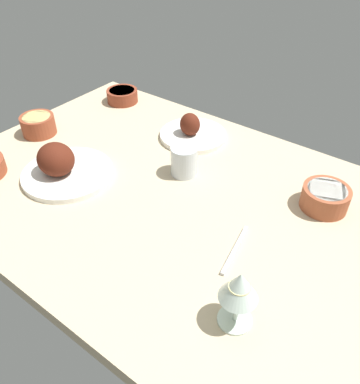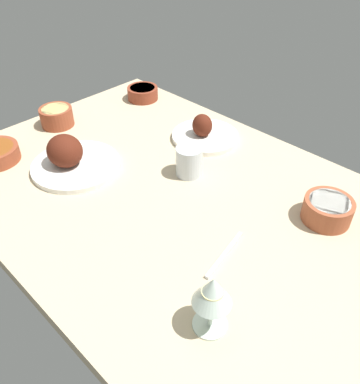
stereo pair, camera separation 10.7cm
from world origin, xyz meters
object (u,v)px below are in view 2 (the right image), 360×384
at_px(plate_far_side, 204,133).
at_px(bowl_potatoes, 57,116).
at_px(bowl_cream, 328,209).
at_px(wine_glass, 212,294).
at_px(bowl_sauce, 143,93).
at_px(fork_loose, 224,254).
at_px(plate_center_main, 71,158).
at_px(water_tumbler, 189,161).

bearing_deg(plate_far_side, bowl_potatoes, 34.07).
bearing_deg(bowl_cream, wine_glass, 88.80).
distance_m(plate_far_side, wine_glass, 0.71).
height_order(bowl_sauce, bowl_potatoes, bowl_potatoes).
relative_size(plate_far_side, bowl_cream, 1.80).
relative_size(bowl_sauce, fork_loose, 0.71).
bearing_deg(plate_far_side, wine_glass, 132.57).
distance_m(bowl_potatoes, fork_loose, 0.81).
distance_m(plate_center_main, water_tumbler, 0.35).
height_order(bowl_sauce, water_tumbler, water_tumbler).
bearing_deg(bowl_sauce, plate_far_side, 171.29).
bearing_deg(water_tumbler, bowl_potatoes, 11.78).
bearing_deg(bowl_cream, bowl_sauce, -9.07).
xyz_separation_m(plate_center_main, bowl_sauce, (0.20, -0.46, -0.01)).
height_order(plate_center_main, water_tumbler, plate_center_main).
distance_m(plate_far_side, plate_center_main, 0.44).
xyz_separation_m(plate_center_main, bowl_potatoes, (0.26, -0.11, 0.00)).
height_order(plate_far_side, bowl_cream, plate_far_side).
bearing_deg(plate_far_side, fork_loose, 136.82).
bearing_deg(fork_loose, bowl_potatoes, 74.50).
bearing_deg(bowl_sauce, wine_glass, 145.87).
bearing_deg(bowl_cream, plate_center_main, 26.26).
bearing_deg(bowl_potatoes, plate_center_main, 156.25).
xyz_separation_m(bowl_cream, fork_loose, (0.10, 0.28, -0.03)).
distance_m(plate_far_side, bowl_cream, 0.49).
relative_size(bowl_potatoes, wine_glass, 0.80).
height_order(plate_center_main, bowl_cream, plate_center_main).
distance_m(plate_center_main, fork_loose, 0.56).
bearing_deg(wine_glass, fork_loose, -59.34).
bearing_deg(bowl_sauce, bowl_cream, 170.93).
distance_m(bowl_cream, water_tumbler, 0.40).
relative_size(wine_glass, water_tumbler, 1.59).
relative_size(bowl_cream, water_tumbler, 1.40).
distance_m(bowl_potatoes, wine_glass, 0.94).
bearing_deg(fork_loose, bowl_cream, -31.50).
height_order(plate_far_side, water_tumbler, plate_far_side).
bearing_deg(water_tumbler, wine_glass, 138.05).
bearing_deg(bowl_potatoes, wine_glass, 165.88).
relative_size(plate_center_main, water_tumbler, 2.99).
relative_size(bowl_sauce, bowl_cream, 0.95).
xyz_separation_m(bowl_potatoes, bowl_cream, (-0.91, -0.21, -0.00)).
bearing_deg(bowl_potatoes, bowl_cream, -167.03).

